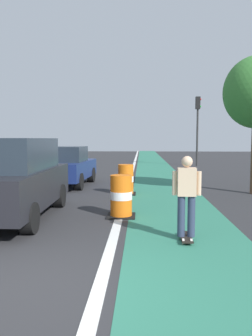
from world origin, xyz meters
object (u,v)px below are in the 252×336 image
object	(u,v)px
skateboarder_on_lane	(187,195)
traffic_barrel_front	(121,196)
parked_suv_nearest	(14,178)
traffic_light_corner	(198,119)
parked_sedan_second	(66,166)
traffic_barrel_mid	(126,180)

from	to	relation	value
skateboarder_on_lane	traffic_barrel_front	size ratio (longest dim) A/B	1.55
skateboarder_on_lane	traffic_barrel_front	distance (m)	2.47
parked_suv_nearest	traffic_barrel_front	xyz separation A→B (m)	(2.71, 0.27, -0.50)
skateboarder_on_lane	traffic_light_corner	world-z (taller)	traffic_light_corner
parked_sedan_second	traffic_light_corner	size ratio (longest dim) A/B	0.82
traffic_barrel_front	traffic_light_corner	world-z (taller)	traffic_light_corner
traffic_barrel_mid	traffic_light_corner	world-z (taller)	traffic_light_corner
parked_suv_nearest	traffic_barrel_mid	world-z (taller)	parked_suv_nearest
parked_suv_nearest	traffic_light_corner	world-z (taller)	traffic_light_corner
parked_suv_nearest	traffic_light_corner	bearing A→B (deg)	66.42
parked_suv_nearest	traffic_barrel_front	bearing A→B (deg)	5.63
traffic_barrel_front	traffic_barrel_mid	size ratio (longest dim) A/B	1.00
skateboarder_on_lane	parked_sedan_second	size ratio (longest dim) A/B	0.40
traffic_barrel_mid	traffic_light_corner	size ratio (longest dim) A/B	0.21
parked_sedan_second	traffic_light_corner	bearing A→B (deg)	55.91
traffic_barrel_mid	traffic_light_corner	xyz separation A→B (m)	(4.71, 13.03, 2.97)
parked_suv_nearest	parked_sedan_second	size ratio (longest dim) A/B	1.11
skateboarder_on_lane	traffic_barrel_mid	world-z (taller)	skateboarder_on_lane
parked_sedan_second	traffic_barrel_mid	size ratio (longest dim) A/B	3.84
traffic_barrel_front	traffic_barrel_mid	world-z (taller)	same
parked_suv_nearest	traffic_barrel_mid	bearing A→B (deg)	55.34
skateboarder_on_lane	parked_suv_nearest	world-z (taller)	parked_suv_nearest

